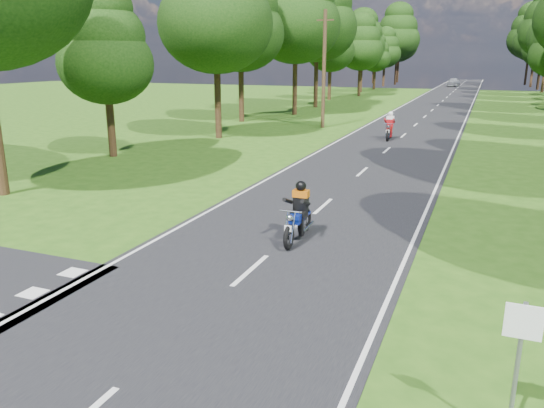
% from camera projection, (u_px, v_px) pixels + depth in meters
% --- Properties ---
extents(ground, '(160.00, 160.00, 0.00)m').
position_uv_depth(ground, '(210.00, 306.00, 10.75)').
color(ground, '#295112').
rests_on(ground, ground).
extents(main_road, '(7.00, 140.00, 0.02)m').
position_uv_depth(main_road, '(438.00, 105.00, 55.45)').
color(main_road, black).
rests_on(main_road, ground).
extents(road_markings, '(7.40, 140.00, 0.01)m').
position_uv_depth(road_markings, '(435.00, 106.00, 53.82)').
color(road_markings, silver).
rests_on(road_markings, main_road).
extents(treeline, '(40.00, 115.35, 14.78)m').
position_uv_depth(treeline, '(465.00, 27.00, 61.72)').
color(treeline, black).
rests_on(treeline, ground).
extents(telegraph_pole, '(1.20, 0.26, 8.00)m').
position_uv_depth(telegraph_pole, '(324.00, 69.00, 36.85)').
color(telegraph_pole, '#382616').
rests_on(telegraph_pole, ground).
extents(road_sign, '(0.45, 0.07, 2.00)m').
position_uv_depth(road_sign, '(519.00, 351.00, 6.62)').
color(road_sign, slate).
rests_on(road_sign, ground).
extents(rider_near_blue, '(0.72, 1.97, 1.63)m').
position_uv_depth(rider_near_blue, '(298.00, 211.00, 14.40)').
color(rider_near_blue, navy).
rests_on(rider_near_blue, main_road).
extents(rider_far_red, '(0.80, 2.05, 1.68)m').
position_uv_depth(rider_far_red, '(390.00, 126.00, 32.15)').
color(rider_far_red, '#B1150D').
rests_on(rider_far_red, main_road).
extents(distant_car, '(2.07, 4.52, 1.50)m').
position_uv_depth(distant_car, '(454.00, 82.00, 90.27)').
color(distant_car, '#B7BABE').
rests_on(distant_car, main_road).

